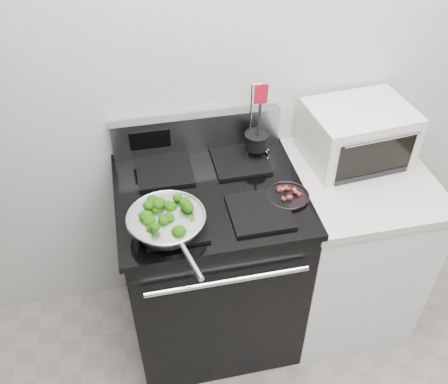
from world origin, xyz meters
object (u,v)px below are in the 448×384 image
object	(u,v)px
gas_range	(211,263)
toaster_oven	(357,134)
skillet	(167,222)
bacon_plate	(288,194)
utensil_holder	(256,145)

from	to	relation	value
gas_range	toaster_oven	size ratio (longest dim) A/B	2.39
skillet	toaster_oven	xyz separation A→B (m)	(0.90, 0.33, 0.05)
bacon_plate	utensil_holder	distance (m)	0.30
skillet	toaster_oven	size ratio (longest dim) A/B	1.00
bacon_plate	toaster_oven	distance (m)	0.47
gas_range	skillet	bearing A→B (deg)	-135.50
gas_range	utensil_holder	xyz separation A→B (m)	(0.25, 0.19, 0.53)
skillet	utensil_holder	world-z (taller)	utensil_holder
gas_range	bacon_plate	xyz separation A→B (m)	(0.31, -0.11, 0.48)
skillet	utensil_holder	size ratio (longest dim) A/B	1.25
gas_range	toaster_oven	world-z (taller)	toaster_oven
utensil_holder	gas_range	bearing A→B (deg)	-140.77
skillet	bacon_plate	bearing A→B (deg)	-4.00
skillet	bacon_plate	distance (m)	0.52
utensil_holder	toaster_oven	distance (m)	0.45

